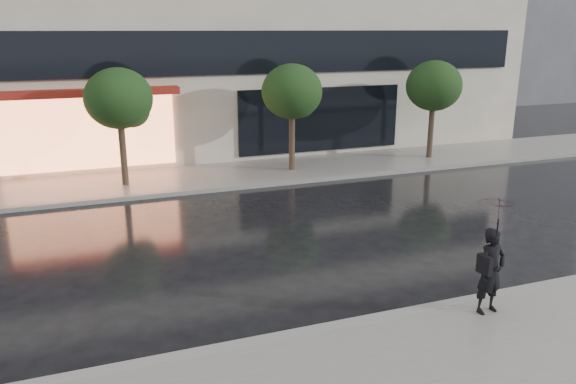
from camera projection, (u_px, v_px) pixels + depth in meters
name	position (u px, v px, depth m)	size (l,w,h in m)	color
ground	(329.00, 304.00, 10.97)	(120.00, 120.00, 0.00)	black
sidewalk_far	(211.00, 176.00, 20.18)	(60.00, 3.50, 0.12)	slate
curb_near	(352.00, 325.00, 10.05)	(60.00, 0.25, 0.14)	gray
curb_far	(223.00, 189.00, 18.60)	(60.00, 0.25, 0.14)	gray
tree_mid_west	(121.00, 101.00, 18.20)	(2.20, 2.20, 3.99)	#33261C
tree_mid_east	(293.00, 93.00, 20.20)	(2.20, 2.20, 3.99)	#33261C
tree_far_east	(435.00, 88.00, 22.20)	(2.20, 2.20, 3.99)	#33261C
pedestrian_with_umbrella	(495.00, 241.00, 10.05)	(0.90, 0.92, 2.20)	black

